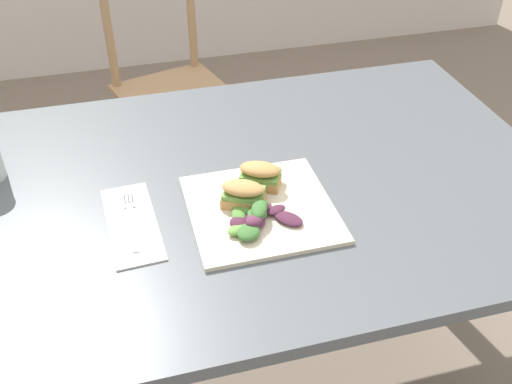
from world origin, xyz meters
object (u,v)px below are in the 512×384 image
Objects in this scene: sandwich_half_front at (243,194)px; fork_on_napkin at (131,217)px; dining_table at (257,218)px; plate_lunch at (261,209)px; chair_wooden_far at (171,89)px; sandwich_half_back at (260,175)px.

sandwich_half_front is 0.56× the size of fork_on_napkin.
plate_lunch reaches higher than dining_table.
chair_wooden_far reaches higher than dining_table.
sandwich_half_front is at bearing -6.54° from fork_on_napkin.
chair_wooden_far is 1.18m from sandwich_half_front.
plate_lunch is (0.04, -1.16, 0.30)m from chair_wooden_far.
chair_wooden_far is at bearing 93.17° from sandwich_half_back.
sandwich_half_front reaches higher than fork_on_napkin.
sandwich_half_back reaches higher than fork_on_napkin.
sandwich_half_front is 1.00× the size of sandwich_half_back.
chair_wooden_far reaches higher than sandwich_half_back.
plate_lunch is 2.86× the size of sandwich_half_front.
sandwich_half_front is at bearing -89.57° from chair_wooden_far.
chair_wooden_far reaches higher than sandwich_half_front.
dining_table is 0.19m from sandwich_half_front.
sandwich_half_back is at bearing -86.83° from chair_wooden_far.
plate_lunch is 0.08m from sandwich_half_back.
sandwich_half_back is at bearing -95.27° from dining_table.
sandwich_half_back is (0.06, -1.08, 0.33)m from chair_wooden_far.
sandwich_half_front and sandwich_half_back have the same top height.
chair_wooden_far is 1.17m from fork_on_napkin.
dining_table is at bearing -86.54° from chair_wooden_far.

